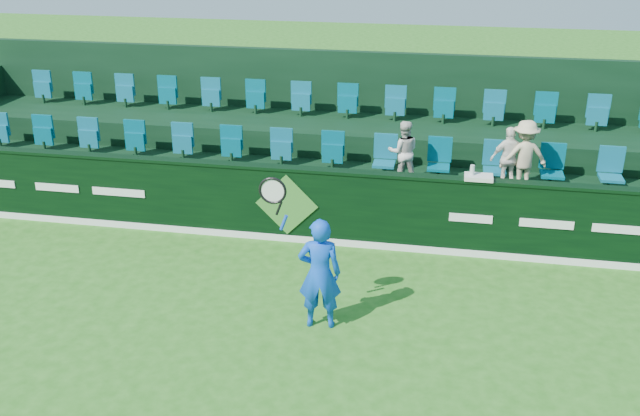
% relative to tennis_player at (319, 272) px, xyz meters
% --- Properties ---
extents(ground, '(60.00, 60.00, 0.00)m').
position_rel_tennis_player_xyz_m(ground, '(-1.06, -1.33, -0.83)').
color(ground, '#226217').
rests_on(ground, ground).
extents(sponsor_hoarding, '(16.00, 0.25, 1.35)m').
position_rel_tennis_player_xyz_m(sponsor_hoarding, '(-1.05, 2.67, -0.15)').
color(sponsor_hoarding, black).
rests_on(sponsor_hoarding, ground).
extents(stand_tier_front, '(16.00, 2.00, 0.80)m').
position_rel_tennis_player_xyz_m(stand_tier_front, '(-1.06, 3.77, -0.43)').
color(stand_tier_front, black).
rests_on(stand_tier_front, ground).
extents(stand_tier_back, '(16.00, 1.80, 1.30)m').
position_rel_tennis_player_xyz_m(stand_tier_back, '(-1.06, 5.67, -0.18)').
color(stand_tier_back, black).
rests_on(stand_tier_back, ground).
extents(stand_rear, '(16.00, 4.10, 2.60)m').
position_rel_tennis_player_xyz_m(stand_rear, '(-1.06, 6.11, 0.39)').
color(stand_rear, black).
rests_on(stand_rear, ground).
extents(seat_row_front, '(13.50, 0.50, 0.60)m').
position_rel_tennis_player_xyz_m(seat_row_front, '(-1.06, 4.17, 0.27)').
color(seat_row_front, '#0E6078').
rests_on(seat_row_front, stand_tier_front).
extents(seat_row_back, '(13.50, 0.50, 0.60)m').
position_rel_tennis_player_xyz_m(seat_row_back, '(-1.06, 5.97, 0.77)').
color(seat_row_back, '#0E6078').
rests_on(seat_row_back, stand_tier_back).
extents(tennis_player, '(1.16, 0.46, 2.25)m').
position_rel_tennis_player_xyz_m(tennis_player, '(0.00, 0.00, 0.00)').
color(tennis_player, blue).
rests_on(tennis_player, ground).
extents(spectator_left, '(0.62, 0.53, 1.14)m').
position_rel_tennis_player_xyz_m(spectator_left, '(0.81, 3.79, 0.54)').
color(spectator_left, beige).
rests_on(spectator_left, stand_tier_front).
extents(spectator_middle, '(0.71, 0.46, 1.13)m').
position_rel_tennis_player_xyz_m(spectator_middle, '(2.65, 3.79, 0.54)').
color(spectator_middle, white).
rests_on(spectator_middle, stand_tier_front).
extents(spectator_right, '(0.90, 0.64, 1.26)m').
position_rel_tennis_player_xyz_m(spectator_right, '(2.90, 3.79, 0.60)').
color(spectator_right, '#CABA8E').
rests_on(spectator_right, stand_tier_front).
extents(towel, '(0.45, 0.30, 0.07)m').
position_rel_tennis_player_xyz_m(towel, '(2.12, 2.67, 0.56)').
color(towel, silver).
rests_on(towel, sponsor_hoarding).
extents(drinks_bottle, '(0.07, 0.07, 0.23)m').
position_rel_tennis_player_xyz_m(drinks_bottle, '(2.01, 2.67, 0.64)').
color(drinks_bottle, silver).
rests_on(drinks_bottle, sponsor_hoarding).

